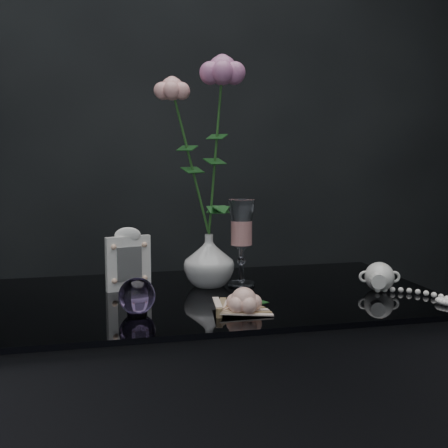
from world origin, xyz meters
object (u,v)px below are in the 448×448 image
object	(u,v)px
paperweight	(137,296)
picture_frame	(128,259)
vase	(209,260)
loose_rose	(244,301)
wine_glass	(241,243)
pearl_jar	(380,275)

from	to	relation	value
paperweight	picture_frame	bearing A→B (deg)	89.21
vase	paperweight	size ratio (longest dim) A/B	1.70
vase	loose_rose	world-z (taller)	vase
wine_glass	pearl_jar	bearing A→B (deg)	-23.84
picture_frame	pearl_jar	bearing A→B (deg)	-27.66
wine_glass	picture_frame	xyz separation A→B (m)	(-0.27, 0.01, -0.03)
loose_rose	pearl_jar	xyz separation A→B (m)	(0.37, 0.12, 0.01)
wine_glass	loose_rose	distance (m)	0.28
pearl_jar	vase	bearing A→B (deg)	176.56
picture_frame	loose_rose	size ratio (longest dim) A/B	0.93
wine_glass	paperweight	xyz separation A→B (m)	(-0.28, -0.21, -0.07)
loose_rose	pearl_jar	size ratio (longest dim) A/B	0.65
vase	paperweight	distance (m)	0.29
pearl_jar	loose_rose	bearing A→B (deg)	-144.83
wine_glass	loose_rose	bearing A→B (deg)	-104.43
pearl_jar	paperweight	bearing A→B (deg)	-156.31
picture_frame	paperweight	distance (m)	0.22
picture_frame	pearl_jar	world-z (taller)	picture_frame
picture_frame	paperweight	bearing A→B (deg)	-104.26
picture_frame	pearl_jar	distance (m)	0.59
vase	loose_rose	bearing A→B (deg)	-87.02
vase	pearl_jar	world-z (taller)	vase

